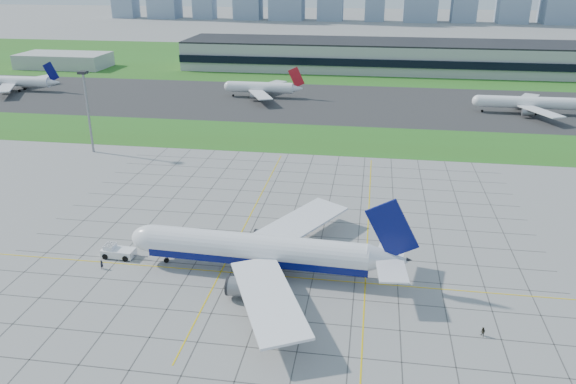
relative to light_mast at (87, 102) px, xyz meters
name	(u,v)px	position (x,y,z in m)	size (l,w,h in m)	color
ground	(273,270)	(70.00, -65.00, -16.18)	(1400.00, 1400.00, 0.00)	gray
grass_median	(319,139)	(70.00, 25.00, -16.16)	(700.00, 35.00, 0.04)	#31621C
asphalt_taxiway	(332,102)	(70.00, 80.00, -16.15)	(700.00, 75.00, 0.04)	#383838
grass_far	(346,62)	(70.00, 190.00, -16.16)	(700.00, 145.00, 0.04)	#31621C
apron_markings	(284,245)	(70.43, -53.91, -16.17)	(120.00, 130.00, 0.03)	#474744
terminal	(416,56)	(110.00, 164.87, -8.29)	(260.00, 43.00, 15.80)	#B7B7B2
service_block	(64,60)	(-90.00, 145.00, -12.18)	(50.00, 25.00, 8.00)	#B7B7B2
light_mast	(87,102)	(0.00, 0.00, 0.00)	(2.50, 2.50, 25.60)	gray
airliner	(260,250)	(67.57, -65.99, -11.37)	(55.92, 56.59, 17.59)	white
pushback_tug	(117,251)	(37.35, -64.32, -14.98)	(9.78, 3.67, 2.70)	white
crew_near	(102,265)	(36.51, -69.45, -15.25)	(0.68, 0.45, 1.87)	black
crew_far	(483,332)	(107.12, -80.51, -15.35)	(0.81, 0.63, 1.66)	black
distant_jet_0	(16,81)	(-79.02, 81.82, -11.70)	(39.89, 42.66, 14.08)	white
distant_jet_1	(262,87)	(38.12, 85.32, -11.70)	(34.15, 42.66, 14.08)	white
distant_jet_2	(529,103)	(148.86, 72.63, -11.69)	(43.58, 42.66, 14.08)	white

